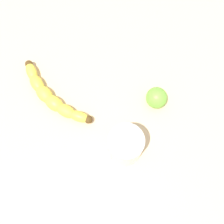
# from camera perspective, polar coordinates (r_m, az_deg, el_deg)

# --- Properties ---
(wooden_tabletop) EXTENTS (1.20, 1.20, 0.03)m
(wooden_tabletop) POSITION_cam_1_polar(r_m,az_deg,el_deg) (0.72, 3.75, 1.00)
(wooden_tabletop) COLOR beige
(wooden_tabletop) RESTS_ON ground
(banana) EXTENTS (0.21, 0.10, 0.03)m
(banana) POSITION_cam_1_polar(r_m,az_deg,el_deg) (0.71, -11.70, 2.97)
(banana) COLOR yellow
(banana) RESTS_ON wooden_tabletop
(smoothie_glass) EXTENTS (0.07, 0.07, 0.10)m
(smoothie_glass) POSITION_cam_1_polar(r_m,az_deg,el_deg) (0.63, 2.63, -6.62)
(smoothie_glass) COLOR silver
(smoothie_glass) RESTS_ON wooden_tabletop
(lime_fruit) EXTENTS (0.05, 0.05, 0.05)m
(lime_fruit) POSITION_cam_1_polar(r_m,az_deg,el_deg) (0.69, 8.69, 2.76)
(lime_fruit) COLOR #75C142
(lime_fruit) RESTS_ON wooden_tabletop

